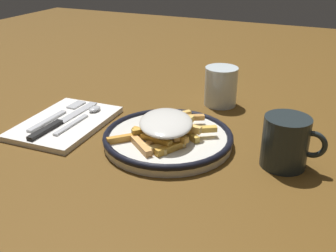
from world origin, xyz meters
TOP-DOWN VIEW (x-y plane):
  - ground_plane at (0.00, 0.00)m, footprint 2.60×2.60m
  - plate at (0.00, 0.00)m, footprint 0.25×0.25m
  - fries_heap at (0.00, -0.01)m, footprint 0.18×0.18m
  - napkin at (-0.23, -0.01)m, footprint 0.16×0.23m
  - fork at (-0.26, 0.00)m, footprint 0.02×0.18m
  - knife at (-0.23, -0.03)m, footprint 0.02×0.21m
  - spoon at (-0.20, 0.02)m, footprint 0.02×0.15m
  - water_glass at (0.03, 0.23)m, footprint 0.08×0.08m
  - coffee_mug at (0.21, 0.01)m, footprint 0.11×0.08m

SIDE VIEW (x-z plane):
  - ground_plane at x=0.00m, z-range 0.00..0.00m
  - napkin at x=-0.23m, z-range 0.00..0.01m
  - plate at x=0.00m, z-range 0.00..0.02m
  - fork at x=-0.26m, z-range 0.01..0.02m
  - knife at x=-0.23m, z-range 0.01..0.02m
  - spoon at x=-0.20m, z-range 0.01..0.02m
  - fries_heap at x=0.00m, z-range 0.02..0.06m
  - coffee_mug at x=0.21m, z-range 0.00..0.09m
  - water_glass at x=0.03m, z-range 0.00..0.09m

